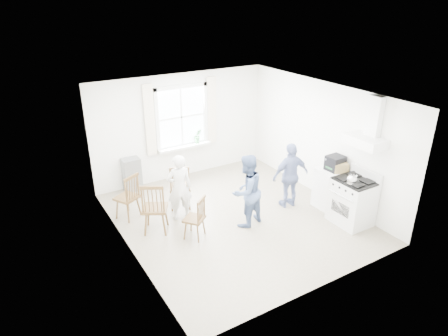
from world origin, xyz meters
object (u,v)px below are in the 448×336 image
at_px(person_mid, 247,191).
at_px(person_right, 291,176).
at_px(gas_stove, 352,201).
at_px(windsor_chair_c, 199,214).
at_px(stereo_stack, 335,163).
at_px(low_cabinet, 329,188).
at_px(windsor_chair_b, 154,204).
at_px(person_left, 179,188).
at_px(windsor_chair_a, 130,192).

xyz_separation_m(person_mid, person_right, (1.24, 0.15, -0.02)).
xyz_separation_m(gas_stove, windsor_chair_c, (-2.90, 1.09, 0.04)).
bearing_deg(person_mid, gas_stove, 137.23).
xyz_separation_m(stereo_stack, person_right, (-0.72, 0.54, -0.33)).
bearing_deg(person_mid, stereo_stack, 155.21).
xyz_separation_m(gas_stove, stereo_stack, (0.10, 0.65, 0.57)).
bearing_deg(low_cabinet, windsor_chair_b, 165.39).
relative_size(stereo_stack, person_right, 0.25).
height_order(windsor_chair_b, person_mid, person_mid).
bearing_deg(gas_stove, person_left, 146.18).
bearing_deg(person_mid, low_cabinet, 156.45).
height_order(gas_stove, windsor_chair_a, gas_stove).
xyz_separation_m(gas_stove, person_mid, (-1.86, 1.04, 0.26)).
height_order(windsor_chair_a, person_right, person_right).
xyz_separation_m(windsor_chair_a, windsor_chair_c, (0.85, -1.35, -0.08)).
xyz_separation_m(windsor_chair_a, windsor_chair_b, (0.19, -0.80, 0.05)).
xyz_separation_m(stereo_stack, windsor_chair_a, (-3.86, 1.79, -0.45)).
relative_size(windsor_chair_a, person_mid, 0.67).
relative_size(windsor_chair_a, windsor_chair_b, 0.92).
height_order(stereo_stack, windsor_chair_c, stereo_stack).
distance_m(stereo_stack, person_left, 3.28).
height_order(windsor_chair_a, person_left, person_left).
xyz_separation_m(low_cabinet, person_mid, (-1.93, 0.34, 0.30)).
bearing_deg(person_right, windsor_chair_c, 9.68).
xyz_separation_m(gas_stove, low_cabinet, (0.07, 0.70, -0.03)).
distance_m(windsor_chair_b, person_right, 2.98).
height_order(stereo_stack, person_right, person_right).
bearing_deg(windsor_chair_b, person_mid, -19.65).
relative_size(gas_stove, stereo_stack, 3.11).
xyz_separation_m(windsor_chair_b, windsor_chair_c, (0.66, -0.56, -0.13)).
bearing_deg(gas_stove, windsor_chair_a, 146.99).
xyz_separation_m(low_cabinet, person_left, (-2.96, 1.24, 0.25)).
xyz_separation_m(low_cabinet, stereo_stack, (0.03, -0.05, 0.61)).
height_order(windsor_chair_c, person_mid, person_mid).
bearing_deg(windsor_chair_c, person_right, 2.54).
bearing_deg(stereo_stack, windsor_chair_b, 164.79).
xyz_separation_m(stereo_stack, person_mid, (-1.96, 0.39, -0.31)).
height_order(gas_stove, low_cabinet, gas_stove).
distance_m(windsor_chair_a, windsor_chair_b, 0.82).
xyz_separation_m(windsor_chair_a, person_mid, (1.90, -1.40, 0.14)).
relative_size(stereo_stack, windsor_chair_c, 0.42).
height_order(gas_stove, person_right, person_right).
bearing_deg(windsor_chair_c, stereo_stack, -8.31).
xyz_separation_m(windsor_chair_a, person_left, (0.87, -0.51, 0.10)).
relative_size(gas_stove, person_right, 0.77).
distance_m(gas_stove, person_right, 1.37).
bearing_deg(windsor_chair_c, windsor_chair_a, 122.29).
bearing_deg(person_right, low_cabinet, 151.88).
height_order(gas_stove, windsor_chair_c, gas_stove).
height_order(windsor_chair_c, person_left, person_left).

